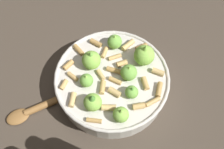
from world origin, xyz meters
TOP-DOWN VIEW (x-y plane):
  - ground_plane at (0.00, 0.00)m, footprint 2.40×2.40m
  - cooking_pan at (0.00, 0.00)m, footprint 0.26×0.26m
  - wooden_spoon at (-0.04, -0.15)m, footprint 0.04×0.22m

SIDE VIEW (x-z plane):
  - ground_plane at x=0.00m, z-range 0.00..0.00m
  - wooden_spoon at x=-0.04m, z-range 0.00..0.02m
  - cooking_pan at x=0.00m, z-range -0.02..0.09m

